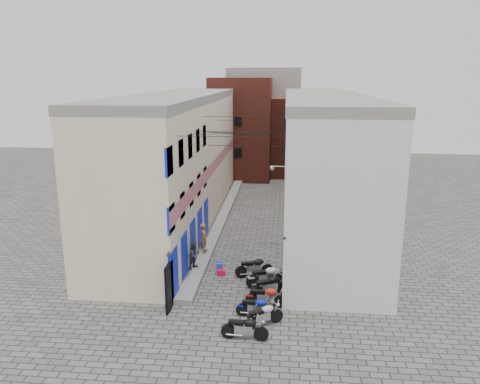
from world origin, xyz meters
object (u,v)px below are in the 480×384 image
(motorcycle_c, at_px, (257,306))
(water_jug_far, at_px, (220,265))
(motorcycle_e, at_px, (270,285))
(water_jug_near, at_px, (220,268))
(person_b, at_px, (195,255))
(motorcycle_g, at_px, (254,266))
(person_a, at_px, (204,238))
(red_crate, at_px, (221,273))
(motorcycle_f, at_px, (267,275))
(motorcycle_b, at_px, (263,314))
(motorcycle_a, at_px, (245,327))
(motorcycle_d, at_px, (266,295))

(motorcycle_c, relative_size, water_jug_far, 3.72)
(motorcycle_e, bearing_deg, water_jug_near, -161.25)
(person_b, bearing_deg, water_jug_near, -51.58)
(motorcycle_c, bearing_deg, motorcycle_g, -168.75)
(person_a, distance_m, water_jug_near, 2.59)
(water_jug_far, distance_m, red_crate, 0.79)
(motorcycle_f, height_order, water_jug_near, motorcycle_f)
(motorcycle_f, distance_m, motorcycle_g, 1.32)
(motorcycle_b, distance_m, person_b, 6.47)
(motorcycle_f, distance_m, water_jug_near, 3.01)
(motorcycle_b, xyz_separation_m, water_jug_near, (-2.59, 5.28, -0.29))
(motorcycle_c, distance_m, motorcycle_g, 4.21)
(red_crate, bearing_deg, motorcycle_f, -25.56)
(motorcycle_e, height_order, motorcycle_g, same)
(motorcycle_f, height_order, person_b, person_b)
(motorcycle_c, height_order, water_jug_far, motorcycle_c)
(person_a, bearing_deg, red_crate, -158.21)
(motorcycle_g, distance_m, water_jug_near, 1.95)
(person_b, relative_size, red_crate, 3.41)
(motorcycle_c, bearing_deg, motorcycle_f, -179.83)
(person_a, bearing_deg, motorcycle_g, -135.75)
(motorcycle_a, bearing_deg, motorcycle_d, 168.95)
(person_b, bearing_deg, motorcycle_d, -98.72)
(motorcycle_g, relative_size, water_jug_near, 3.97)
(motorcycle_a, relative_size, red_crate, 4.41)
(motorcycle_c, bearing_deg, motorcycle_d, 165.36)
(person_b, bearing_deg, motorcycle_c, -108.79)
(motorcycle_d, relative_size, motorcycle_e, 0.94)
(motorcycle_b, relative_size, motorcycle_c, 1.03)
(motorcycle_d, bearing_deg, motorcycle_e, 175.93)
(motorcycle_c, distance_m, water_jug_near, 5.11)
(person_b, bearing_deg, motorcycle_g, -61.99)
(motorcycle_b, relative_size, red_crate, 4.32)
(red_crate, bearing_deg, motorcycle_d, -52.36)
(red_crate, bearing_deg, motorcycle_g, -1.50)
(motorcycle_c, bearing_deg, water_jug_near, -147.59)
(motorcycle_a, relative_size, water_jug_far, 3.91)
(motorcycle_a, height_order, motorcycle_g, motorcycle_g)
(water_jug_far, bearing_deg, red_crate, -75.67)
(motorcycle_g, bearing_deg, red_crate, -108.07)
(person_a, bearing_deg, motorcycle_a, -166.57)
(motorcycle_b, xyz_separation_m, motorcycle_c, (-0.33, 0.71, -0.02))
(motorcycle_d, relative_size, motorcycle_f, 0.90)
(motorcycle_d, relative_size, person_a, 1.09)
(motorcycle_e, distance_m, motorcycle_f, 1.01)
(motorcycle_d, bearing_deg, person_a, -143.56)
(motorcycle_e, bearing_deg, motorcycle_b, -32.54)
(motorcycle_b, distance_m, person_a, 8.34)
(water_jug_near, height_order, red_crate, water_jug_near)
(motorcycle_f, bearing_deg, water_jug_near, -139.65)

